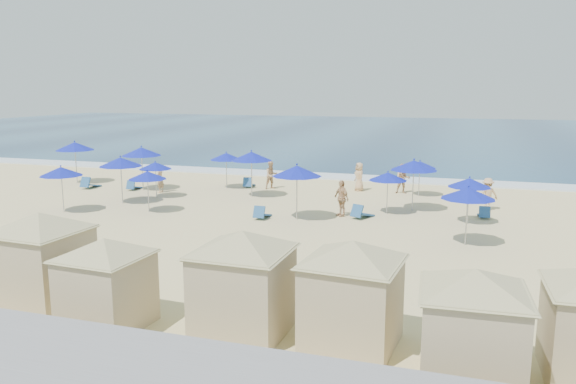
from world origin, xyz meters
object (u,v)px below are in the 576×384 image
object	(u,v)px
cabana_2	(243,269)
cabana_4	(473,312)
umbrella_11	(468,193)
umbrella_1	(155,166)
beachgoer_2	(341,198)
umbrella_13	(61,171)
umbrella_0	(75,146)
beachgoer_5	(403,179)
umbrella_10	(469,183)
beachgoer_3	(488,194)
umbrella_7	(388,176)
umbrella_6	(297,171)
cabana_0	(41,247)
umbrella_3	(121,162)
umbrella_12	(147,175)
umbrella_9	(420,165)
beachgoer_4	(359,177)
cabana_1	(106,271)
beachgoer_1	(271,175)
umbrella_2	(141,152)
beachgoer_0	(160,179)
trash_bin	(347,261)
cabana_3	(352,280)
umbrella_8	(414,165)
umbrella_5	(251,156)

from	to	relation	value
cabana_2	cabana_4	bearing A→B (deg)	-8.60
umbrella_11	umbrella_1	bearing A→B (deg)	163.81
beachgoer_2	umbrella_13	bearing A→B (deg)	-124.59
umbrella_0	beachgoer_5	bearing A→B (deg)	7.82
umbrella_10	beachgoer_3	bearing A→B (deg)	74.37
umbrella_7	cabana_2	bearing A→B (deg)	-95.82
umbrella_6	cabana_0	bearing A→B (deg)	-107.30
cabana_2	umbrella_3	distance (m)	17.53
umbrella_11	umbrella_12	bearing A→B (deg)	174.71
cabana_4	umbrella_6	world-z (taller)	cabana_4
cabana_0	beachgoer_3	distance (m)	20.60
umbrella_9	beachgoer_5	world-z (taller)	umbrella_9
cabana_0	beachgoer_4	bearing A→B (deg)	75.84
cabana_1	beachgoer_1	size ratio (longest dim) A/B	2.45
cabana_0	beachgoer_3	world-z (taller)	cabana_0
umbrella_9	umbrella_10	bearing A→B (deg)	-66.39
umbrella_2	umbrella_9	world-z (taller)	umbrella_2
beachgoer_0	beachgoer_3	world-z (taller)	beachgoer_3
cabana_0	umbrella_0	world-z (taller)	cabana_0
trash_bin	umbrella_11	world-z (taller)	umbrella_11
cabana_3	umbrella_10	world-z (taller)	cabana_3
umbrella_8	beachgoer_3	distance (m)	3.96
umbrella_1	beachgoer_0	xyz separation A→B (m)	(-0.61, 1.44, -0.97)
beachgoer_1	cabana_0	bearing A→B (deg)	-130.07
umbrella_3	umbrella_12	size ratio (longest dim) A/B	1.20
umbrella_6	beachgoer_4	size ratio (longest dim) A/B	1.56
umbrella_9	umbrella_13	distance (m)	18.69
cabana_4	umbrella_0	size ratio (longest dim) A/B	1.58
umbrella_0	umbrella_8	size ratio (longest dim) A/B	1.04
trash_bin	umbrella_10	xyz separation A→B (m)	(3.71, 8.21, 1.46)
cabana_2	beachgoer_3	xyz separation A→B (m)	(6.06, 16.73, -0.83)
cabana_1	beachgoer_4	world-z (taller)	cabana_1
cabana_3	beachgoer_5	world-z (taller)	cabana_3
umbrella_6	umbrella_13	xyz separation A→B (m)	(-11.25, -1.99, -0.25)
cabana_2	umbrella_8	bearing A→B (deg)	80.65
cabana_1	umbrella_13	distance (m)	14.77
umbrella_13	cabana_0	bearing A→B (deg)	-52.86
cabana_1	umbrella_0	world-z (taller)	umbrella_0
umbrella_0	cabana_4	bearing A→B (deg)	-37.27
umbrella_2	umbrella_10	xyz separation A→B (m)	(18.33, -2.92, -0.43)
beachgoer_2	umbrella_1	bearing A→B (deg)	-145.91
trash_bin	beachgoer_0	xyz separation A→B (m)	(-13.24, 10.77, 0.41)
umbrella_11	beachgoer_4	size ratio (longest dim) A/B	1.40
umbrella_8	umbrella_13	xyz separation A→B (m)	(-16.10, -5.54, -0.25)
cabana_1	umbrella_3	size ratio (longest dim) A/B	1.60
cabana_2	umbrella_11	world-z (taller)	cabana_2
umbrella_2	umbrella_5	size ratio (longest dim) A/B	1.01
cabana_3	umbrella_3	xyz separation A→B (m)	(-14.71, 12.55, 0.59)
umbrella_3	umbrella_9	world-z (taller)	umbrella_3
cabana_4	umbrella_2	distance (m)	25.28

